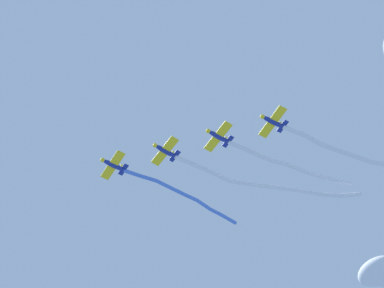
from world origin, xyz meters
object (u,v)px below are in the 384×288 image
at_px(airplane_left_wing, 165,151).
at_px(airplane_right_wing, 218,136).
at_px(airplane_slot, 273,122).
at_px(airplane_lead, 113,165).

xyz_separation_m(airplane_left_wing, airplane_right_wing, (-1.26, 8.43, 0.25)).
xyz_separation_m(airplane_left_wing, airplane_slot, (-2.52, 16.85, 0.50)).
bearing_deg(airplane_right_wing, airplane_lead, -49.73).
height_order(airplane_left_wing, airplane_right_wing, airplane_right_wing).
height_order(airplane_lead, airplane_left_wing, airplane_left_wing).
distance_m(airplane_right_wing, airplane_slot, 8.52).
bearing_deg(airplane_slot, airplane_lead, -46.03).
distance_m(airplane_lead, airplane_slot, 25.58).
bearing_deg(airplane_lead, airplane_right_wing, 131.62).
distance_m(airplane_lead, airplane_right_wing, 17.06).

